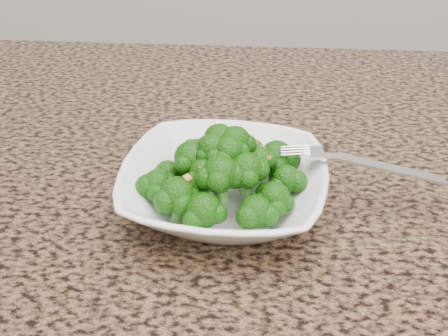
# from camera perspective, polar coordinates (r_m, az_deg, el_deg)

# --- Properties ---
(granite_counter) EXTENTS (1.64, 1.04, 0.03)m
(granite_counter) POSITION_cam_1_polar(r_m,az_deg,el_deg) (0.58, 12.95, -7.69)
(granite_counter) COLOR brown
(granite_counter) RESTS_ON cabinet
(bowl) EXTENTS (0.23, 0.23, 0.05)m
(bowl) POSITION_cam_1_polar(r_m,az_deg,el_deg) (0.58, 0.00, -2.02)
(bowl) COLOR white
(bowl) RESTS_ON granite_counter
(broccoli_pile) EXTENTS (0.19, 0.19, 0.06)m
(broccoli_pile) POSITION_cam_1_polar(r_m,az_deg,el_deg) (0.55, 0.00, 2.93)
(broccoli_pile) COLOR #165309
(broccoli_pile) RESTS_ON bowl
(garlic_topping) EXTENTS (0.11, 0.11, 0.01)m
(garlic_topping) POSITION_cam_1_polar(r_m,az_deg,el_deg) (0.53, 0.00, 6.18)
(garlic_topping) COLOR #B8832C
(garlic_topping) RESTS_ON broccoli_pile
(fork) EXTENTS (0.19, 0.03, 0.01)m
(fork) POSITION_cam_1_polar(r_m,az_deg,el_deg) (0.58, 11.36, 1.10)
(fork) COLOR silver
(fork) RESTS_ON bowl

